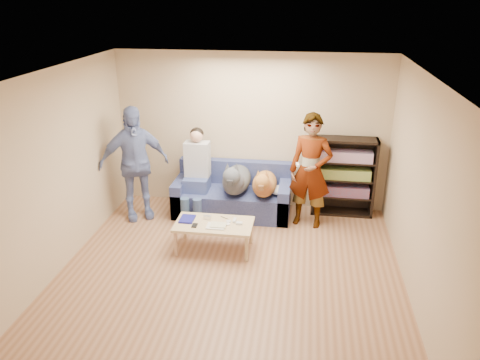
% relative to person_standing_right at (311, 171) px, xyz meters
% --- Properties ---
extents(ground, '(5.00, 5.00, 0.00)m').
position_rel_person_standing_right_xyz_m(ground, '(-1.00, -1.84, -0.90)').
color(ground, '#915D3D').
rests_on(ground, ground).
extents(ceiling, '(5.00, 5.00, 0.00)m').
position_rel_person_standing_right_xyz_m(ceiling, '(-1.00, -1.84, 1.70)').
color(ceiling, white).
rests_on(ceiling, ground).
extents(wall_back, '(4.50, 0.00, 4.50)m').
position_rel_person_standing_right_xyz_m(wall_back, '(-1.00, 0.66, 0.40)').
color(wall_back, tan).
rests_on(wall_back, ground).
extents(wall_front, '(4.50, 0.00, 4.50)m').
position_rel_person_standing_right_xyz_m(wall_front, '(-1.00, -4.34, 0.40)').
color(wall_front, tan).
rests_on(wall_front, ground).
extents(wall_left, '(0.00, 5.00, 5.00)m').
position_rel_person_standing_right_xyz_m(wall_left, '(-3.25, -1.84, 0.40)').
color(wall_left, tan).
rests_on(wall_left, ground).
extents(wall_right, '(0.00, 5.00, 5.00)m').
position_rel_person_standing_right_xyz_m(wall_right, '(1.25, -1.84, 0.40)').
color(wall_right, tan).
rests_on(wall_right, ground).
extents(blanket, '(0.37, 0.32, 0.13)m').
position_rel_person_standing_right_xyz_m(blanket, '(-0.46, 0.14, -0.41)').
color(blanket, '#ABAAAF').
rests_on(blanket, sofa).
extents(person_standing_right, '(0.74, 0.56, 1.80)m').
position_rel_person_standing_right_xyz_m(person_standing_right, '(0.00, 0.00, 0.00)').
color(person_standing_right, gray).
rests_on(person_standing_right, ground).
extents(person_standing_left, '(1.17, 0.93, 1.86)m').
position_rel_person_standing_right_xyz_m(person_standing_left, '(-2.77, -0.13, 0.03)').
color(person_standing_left, '#7A8CC4').
rests_on(person_standing_left, ground).
extents(held_controller, '(0.06, 0.13, 0.03)m').
position_rel_person_standing_right_xyz_m(held_controller, '(-0.20, -0.20, 0.17)').
color(held_controller, white).
rests_on(held_controller, person_standing_right).
extents(notebook_blue, '(0.20, 0.26, 0.03)m').
position_rel_person_standing_right_xyz_m(notebook_blue, '(-1.72, -0.95, -0.47)').
color(notebook_blue, navy).
rests_on(notebook_blue, coffee_table).
extents(papers, '(0.26, 0.20, 0.02)m').
position_rel_person_standing_right_xyz_m(papers, '(-1.27, -1.10, -0.47)').
color(papers, silver).
rests_on(papers, coffee_table).
extents(magazine, '(0.22, 0.17, 0.01)m').
position_rel_person_standing_right_xyz_m(magazine, '(-1.24, -1.08, -0.46)').
color(magazine, beige).
rests_on(magazine, coffee_table).
extents(camera_silver, '(0.11, 0.06, 0.05)m').
position_rel_person_standing_right_xyz_m(camera_silver, '(-1.44, -0.88, -0.46)').
color(camera_silver, silver).
rests_on(camera_silver, coffee_table).
extents(controller_a, '(0.04, 0.13, 0.03)m').
position_rel_person_standing_right_xyz_m(controller_a, '(-1.04, -0.90, -0.47)').
color(controller_a, silver).
rests_on(controller_a, coffee_table).
extents(controller_b, '(0.09, 0.06, 0.03)m').
position_rel_person_standing_right_xyz_m(controller_b, '(-0.96, -0.98, -0.47)').
color(controller_b, silver).
rests_on(controller_b, coffee_table).
extents(headphone_cup_a, '(0.07, 0.07, 0.02)m').
position_rel_person_standing_right_xyz_m(headphone_cup_a, '(-1.12, -1.02, -0.47)').
color(headphone_cup_a, white).
rests_on(headphone_cup_a, coffee_table).
extents(headphone_cup_b, '(0.07, 0.07, 0.02)m').
position_rel_person_standing_right_xyz_m(headphone_cup_b, '(-1.12, -0.94, -0.47)').
color(headphone_cup_b, silver).
rests_on(headphone_cup_b, coffee_table).
extents(pen_orange, '(0.13, 0.06, 0.01)m').
position_rel_person_standing_right_xyz_m(pen_orange, '(-1.34, -1.16, -0.48)').
color(pen_orange, orange).
rests_on(pen_orange, coffee_table).
extents(pen_black, '(0.13, 0.08, 0.01)m').
position_rel_person_standing_right_xyz_m(pen_black, '(-1.20, -0.82, -0.48)').
color(pen_black, black).
rests_on(pen_black, coffee_table).
extents(wallet, '(0.07, 0.12, 0.02)m').
position_rel_person_standing_right_xyz_m(wallet, '(-1.57, -1.12, -0.47)').
color(wallet, black).
rests_on(wallet, coffee_table).
extents(sofa, '(1.90, 0.85, 0.82)m').
position_rel_person_standing_right_xyz_m(sofa, '(-1.25, 0.26, -0.62)').
color(sofa, '#515B93').
rests_on(sofa, ground).
extents(person_seated, '(0.40, 0.73, 1.47)m').
position_rel_person_standing_right_xyz_m(person_seated, '(-1.83, 0.13, -0.13)').
color(person_seated, '#445597').
rests_on(person_seated, sofa).
extents(dog_gray, '(0.45, 1.27, 0.65)m').
position_rel_person_standing_right_xyz_m(dog_gray, '(-1.18, 0.09, -0.24)').
color(dog_gray, '#4A4E53').
rests_on(dog_gray, sofa).
extents(dog_tan, '(0.39, 1.15, 0.56)m').
position_rel_person_standing_right_xyz_m(dog_tan, '(-0.72, 0.06, -0.28)').
color(dog_tan, '#B17E36').
rests_on(dog_tan, sofa).
extents(coffee_table, '(1.10, 0.60, 0.42)m').
position_rel_person_standing_right_xyz_m(coffee_table, '(-1.32, -1.00, -0.53)').
color(coffee_table, '#D9BC85').
rests_on(coffee_table, ground).
extents(bookshelf, '(1.00, 0.34, 1.30)m').
position_rel_person_standing_right_xyz_m(bookshelf, '(0.55, 0.49, -0.22)').
color(bookshelf, black).
rests_on(bookshelf, ground).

